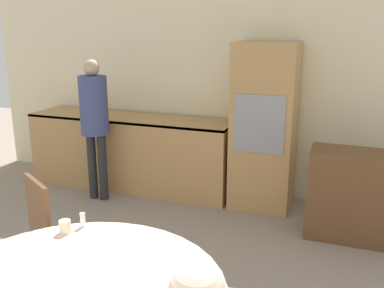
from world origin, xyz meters
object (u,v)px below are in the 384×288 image
Objects in this scene: oven_unit at (264,127)px; person_standing at (94,115)px; cup at (65,226)px; chair_far_left at (28,245)px; sideboard at (362,196)px.

person_standing is (-1.81, -0.50, 0.10)m from oven_unit.
person_standing is at bearing -164.47° from oven_unit.
oven_unit is 1.88m from person_standing.
oven_unit is at bearing 75.66° from cup.
oven_unit reaches higher than person_standing.
oven_unit reaches higher than chair_far_left.
oven_unit is at bearing 98.24° from chair_far_left.
person_standing is (-0.74, 1.98, 0.45)m from chair_far_left.
sideboard is 2.90m from chair_far_left.
sideboard is at bearing 75.29° from chair_far_left.
sideboard is 2.89m from person_standing.
cup is at bearing -128.56° from sideboard.
oven_unit is 1.12× the size of person_standing.
chair_far_left is 0.61× the size of person_standing.
cup is at bearing -61.38° from person_standing.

